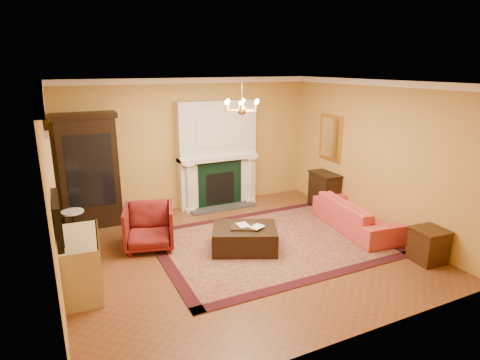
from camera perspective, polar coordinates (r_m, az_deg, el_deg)
floor at (r=7.42m, az=0.26°, el=-10.19°), size 6.00×5.50×0.02m
ceiling at (r=6.66m, az=0.29°, el=13.82°), size 6.00×5.50×0.02m
wall_back at (r=9.39m, az=-7.13°, el=5.04°), size 6.00×0.02×3.00m
wall_front at (r=4.69m, az=15.27°, el=-6.68°), size 6.00×0.02×3.00m
wall_left at (r=6.24m, az=-25.45°, el=-2.01°), size 0.02×5.50×3.00m
wall_right at (r=8.60m, az=18.66°, el=3.32°), size 0.02×5.50×3.00m
fireplace at (r=9.48m, az=-3.26°, el=3.36°), size 1.90×0.70×2.50m
crown_molding at (r=7.54m, az=-2.98°, el=13.51°), size 6.00×5.50×0.12m
doorway at (r=8.00m, az=-24.89°, el=-1.63°), size 0.08×1.05×2.10m
tv_panel at (r=5.72m, az=-24.53°, el=-5.06°), size 0.09×0.95×0.58m
gilt_mirror at (r=9.58m, az=12.76°, el=5.90°), size 0.06×0.76×1.05m
chandelier at (r=6.69m, az=0.29°, el=10.37°), size 0.63×0.55×0.53m
oriental_rug at (r=7.75m, az=4.37°, el=-8.88°), size 4.21×3.16×0.02m
china_cabinet at (r=8.77m, az=-20.60°, el=0.87°), size 1.15×0.55×2.26m
wingback_armchair at (r=7.58m, az=-12.82°, el=-6.22°), size 1.06×1.02×0.90m
pedestal_table at (r=8.04m, az=-22.52°, el=-6.07°), size 0.39×0.39×0.71m
commode at (r=6.49m, az=-21.79°, el=-11.05°), size 0.65×1.22×0.88m
coral_sofa at (r=8.54m, az=16.17°, el=-4.13°), size 0.89×2.20×0.83m
end_table at (r=7.67m, az=25.21°, el=-8.51°), size 0.53×0.53×0.57m
console_table at (r=9.66m, az=11.86°, el=-1.55°), size 0.46×0.76×0.82m
leather_ottoman at (r=7.38m, az=0.65°, el=-8.28°), size 1.40×1.24×0.43m
ottoman_tray at (r=7.28m, az=0.64°, el=-6.66°), size 0.58×0.54×0.03m
book_a at (r=7.18m, az=-0.28°, el=-5.71°), size 0.19×0.03×0.26m
book_b at (r=7.21m, az=1.84°, el=-5.63°), size 0.09×0.18×0.26m
topiary_left at (r=9.13m, az=-7.53°, el=4.49°), size 0.16×0.16×0.42m
topiary_right at (r=9.61m, az=-0.08°, el=5.11°), size 0.15×0.15×0.40m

